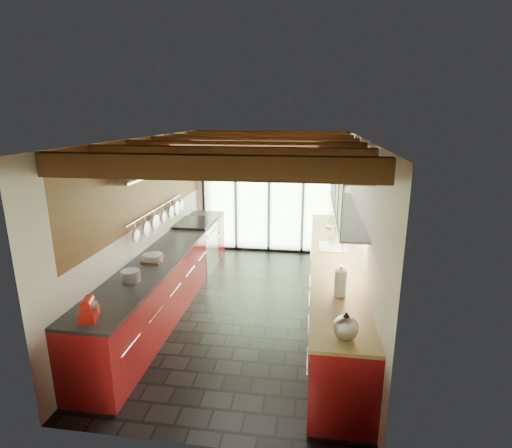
% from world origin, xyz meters
% --- Properties ---
extents(ground, '(5.50, 5.50, 0.00)m').
position_xyz_m(ground, '(0.00, 0.00, 0.00)').
color(ground, black).
rests_on(ground, ground).
extents(room_shell, '(5.50, 5.50, 5.50)m').
position_xyz_m(room_shell, '(0.00, 0.00, 1.65)').
color(room_shell, silver).
rests_on(room_shell, ground).
extents(ceiling_beams, '(3.14, 5.06, 4.90)m').
position_xyz_m(ceiling_beams, '(-0.00, 0.38, 2.46)').
color(ceiling_beams, '#593316').
rests_on(ceiling_beams, ground).
extents(glass_door, '(2.95, 0.10, 2.90)m').
position_xyz_m(glass_door, '(0.00, 2.69, 1.66)').
color(glass_door, '#C6EAAD').
rests_on(glass_door, ground).
extents(left_counter, '(0.68, 5.00, 0.92)m').
position_xyz_m(left_counter, '(-1.28, 0.00, 0.46)').
color(left_counter, maroon).
rests_on(left_counter, ground).
extents(range_stove, '(0.66, 0.90, 0.97)m').
position_xyz_m(range_stove, '(-1.28, 1.45, 0.47)').
color(range_stove, silver).
rests_on(range_stove, ground).
extents(right_counter, '(0.68, 5.00, 0.92)m').
position_xyz_m(right_counter, '(1.27, 0.00, 0.46)').
color(right_counter, maroon).
rests_on(right_counter, ground).
extents(sink_assembly, '(0.45, 0.52, 0.43)m').
position_xyz_m(sink_assembly, '(1.29, 0.40, 0.96)').
color(sink_assembly, silver).
rests_on(sink_assembly, right_counter).
extents(upper_cabinets_right, '(0.34, 3.00, 3.00)m').
position_xyz_m(upper_cabinets_right, '(1.43, 0.30, 1.85)').
color(upper_cabinets_right, silver).
rests_on(upper_cabinets_right, ground).
extents(left_wall_fixtures, '(0.28, 2.60, 0.96)m').
position_xyz_m(left_wall_fixtures, '(-1.47, 0.29, 1.78)').
color(left_wall_fixtures, silver).
rests_on(left_wall_fixtures, ground).
extents(stand_mixer, '(0.22, 0.30, 0.24)m').
position_xyz_m(stand_mixer, '(-1.27, -2.24, 1.02)').
color(stand_mixer, red).
rests_on(stand_mixer, left_counter).
extents(pot_large, '(0.28, 0.28, 0.15)m').
position_xyz_m(pot_large, '(-1.27, -1.30, 0.99)').
color(pot_large, silver).
rests_on(pot_large, left_counter).
extents(pot_small, '(0.32, 0.32, 0.11)m').
position_xyz_m(pot_small, '(-1.27, -0.60, 0.97)').
color(pot_small, silver).
rests_on(pot_small, left_counter).
extents(cutting_board, '(0.27, 0.37, 0.03)m').
position_xyz_m(cutting_board, '(-1.27, -0.56, 0.94)').
color(cutting_board, brown).
rests_on(cutting_board, left_counter).
extents(kettle, '(0.30, 0.33, 0.28)m').
position_xyz_m(kettle, '(1.27, -2.25, 1.04)').
color(kettle, silver).
rests_on(kettle, right_counter).
extents(paper_towel, '(0.17, 0.17, 0.37)m').
position_xyz_m(paper_towel, '(1.27, -1.36, 1.07)').
color(paper_towel, white).
rests_on(paper_towel, right_counter).
extents(soap_bottle, '(0.09, 0.10, 0.18)m').
position_xyz_m(soap_bottle, '(1.27, 0.83, 1.01)').
color(soap_bottle, silver).
rests_on(soap_bottle, right_counter).
extents(bowl, '(0.23, 0.23, 0.05)m').
position_xyz_m(bowl, '(1.27, 1.49, 0.94)').
color(bowl, silver).
rests_on(bowl, right_counter).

